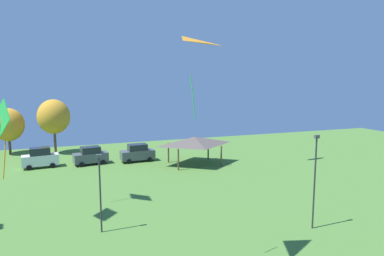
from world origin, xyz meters
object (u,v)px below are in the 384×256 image
object	(u,v)px
light_post_1	(100,188)
treeline_tree_2	(8,125)
kite_flying_6	(2,122)
parked_car_leftmost	(40,158)
parked_car_third_from_left	(138,153)
kite_flying_8	(182,54)
light_post_2	(315,177)
treeline_tree_3	(54,117)
park_pavilion	(194,141)
parked_car_second_from_left	(91,156)

from	to	relation	value
light_post_1	treeline_tree_2	distance (m)	33.26
kite_flying_6	parked_car_leftmost	size ratio (longest dim) A/B	0.76
parked_car_third_from_left	kite_flying_8	bearing A→B (deg)	-98.59
light_post_2	treeline_tree_3	bearing A→B (deg)	117.63
parked_car_third_from_left	light_post_1	xyz separation A→B (m)	(-6.75, -20.46, 2.06)
light_post_2	park_pavilion	bearing A→B (deg)	93.22
kite_flying_6	light_post_1	xyz separation A→B (m)	(4.47, 8.30, -5.81)
light_post_2	treeline_tree_3	xyz separation A→B (m)	(-18.14, 34.66, 1.60)
parked_car_third_from_left	light_post_1	world-z (taller)	light_post_1
light_post_1	kite_flying_8	bearing A→B (deg)	-55.93
treeline_tree_2	kite_flying_6	bearing A→B (deg)	-82.30
parked_car_leftmost	light_post_2	world-z (taller)	light_post_2
parked_car_leftmost	light_post_1	size ratio (longest dim) A/B	0.78
kite_flying_6	treeline_tree_2	distance (m)	40.67
parked_car_third_from_left	light_post_2	xyz separation A→B (m)	(7.76, -25.18, 2.70)
kite_flying_8	parked_car_leftmost	size ratio (longest dim) A/B	0.88
kite_flying_6	parked_car_leftmost	distance (m)	30.76
kite_flying_8	parked_car_third_from_left	xyz separation A→B (m)	(2.69, 26.47, -10.98)
parked_car_leftmost	park_pavilion	distance (m)	19.27
treeline_tree_2	kite_flying_8	bearing A→B (deg)	-69.71
kite_flying_6	parked_car_second_from_left	bearing A→B (deg)	79.84
treeline_tree_3	kite_flying_6	bearing A→B (deg)	-91.26
kite_flying_8	treeline_tree_2	size ratio (longest dim) A/B	0.57
park_pavilion	treeline_tree_2	world-z (taller)	treeline_tree_2
treeline_tree_2	light_post_2	bearing A→B (deg)	-56.21
treeline_tree_2	treeline_tree_3	world-z (taller)	treeline_tree_3
park_pavilion	light_post_2	bearing A→B (deg)	-86.78
parked_car_second_from_left	treeline_tree_3	size ratio (longest dim) A/B	0.56
parked_car_second_from_left	treeline_tree_2	xyz separation A→B (m)	(-10.67, 10.72, 3.20)
kite_flying_8	treeline_tree_3	world-z (taller)	kite_flying_8
kite_flying_8	parked_car_leftmost	distance (m)	30.96
parked_car_second_from_left	parked_car_leftmost	bearing A→B (deg)	167.95
parked_car_second_from_left	treeline_tree_3	distance (m)	10.85
treeline_tree_3	kite_flying_8	bearing A→B (deg)	-77.91
kite_flying_8	treeline_tree_3	distance (m)	37.37
kite_flying_6	parked_car_third_from_left	distance (m)	31.86
light_post_1	light_post_2	distance (m)	15.27
kite_flying_6	parked_car_second_from_left	distance (m)	30.81
park_pavilion	light_post_1	world-z (taller)	light_post_1
parked_car_third_from_left	treeline_tree_2	size ratio (longest dim) A/B	0.67
treeline_tree_2	parked_car_leftmost	bearing A→B (deg)	-65.48
park_pavilion	treeline_tree_3	bearing A→B (deg)	141.45
park_pavilion	light_post_2	size ratio (longest dim) A/B	1.07
treeline_tree_3	light_post_1	bearing A→B (deg)	-83.08
kite_flying_6	kite_flying_8	distance (m)	9.38
parked_car_second_from_left	light_post_2	size ratio (longest dim) A/B	0.64
light_post_1	treeline_tree_3	world-z (taller)	treeline_tree_3
kite_flying_8	park_pavilion	xyz separation A→B (m)	(9.25, 22.44, -9.06)
treeline_tree_3	parked_car_third_from_left	bearing A→B (deg)	-42.39
park_pavilion	treeline_tree_2	size ratio (longest dim) A/B	1.09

